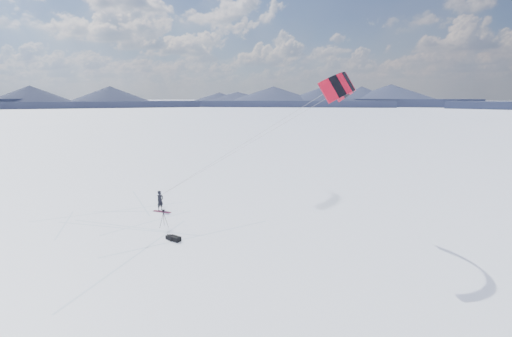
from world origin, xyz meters
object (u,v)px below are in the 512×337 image
Objects in this scene: snowboard at (162,212)px; tripod at (164,216)px; snowkiter at (161,211)px; gear_bag_a at (175,238)px; gear_bag_b at (170,238)px.

tripod reaches higher than snowboard.
snowkiter is 1.31× the size of tripod.
tripod is (3.07, -2.42, 0.80)m from snowkiter.
gear_bag_a is (5.20, -3.62, 0.14)m from snowboard.
tripod is at bearing -130.01° from snowkiter.
snowkiter reaches higher than gear_bag_b.
gear_bag_a reaches higher than gear_bag_b.
snowkiter is at bearing 140.72° from snowboard.
gear_bag_b is (2.12, -1.40, -0.67)m from tripod.
snowkiter is 2.29× the size of gear_bag_b.
snowkiter is at bearing 153.31° from gear_bag_b.
snowboard is 6.34m from gear_bag_a.
snowkiter reaches higher than snowboard.
tripod is 1.75× the size of gear_bag_b.
gear_bag_a is at bearing 15.81° from gear_bag_b.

